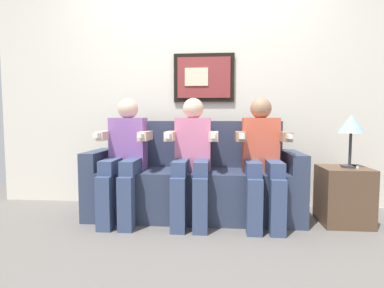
{
  "coord_description": "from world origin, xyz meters",
  "views": [
    {
      "loc": [
        0.23,
        -2.57,
        0.92
      ],
      "look_at": [
        0.0,
        0.15,
        0.7
      ],
      "focal_mm": 29.12,
      "sensor_mm": 36.0,
      "label": 1
    }
  ],
  "objects_px": {
    "table_lamp": "(351,126)",
    "spare_remote_on_table": "(353,166)",
    "side_table_right": "(344,195)",
    "couch": "(194,183)",
    "person_on_right": "(262,155)",
    "person_on_left": "(125,154)",
    "person_in_middle": "(192,155)"
  },
  "relations": [
    {
      "from": "spare_remote_on_table",
      "to": "couch",
      "type": "bearing_deg",
      "value": 175.59
    },
    {
      "from": "person_in_middle",
      "to": "table_lamp",
      "type": "distance_m",
      "value": 1.39
    },
    {
      "from": "couch",
      "to": "side_table_right",
      "type": "xyz_separation_m",
      "value": [
        1.33,
        -0.11,
        -0.06
      ]
    },
    {
      "from": "person_on_left",
      "to": "side_table_right",
      "type": "xyz_separation_m",
      "value": [
        1.94,
        0.06,
        -0.36
      ]
    },
    {
      "from": "couch",
      "to": "person_on_right",
      "type": "height_order",
      "value": "person_on_right"
    },
    {
      "from": "person_on_left",
      "to": "person_in_middle",
      "type": "xyz_separation_m",
      "value": [
        0.61,
        0.0,
        0.0
      ]
    },
    {
      "from": "person_on_left",
      "to": "person_in_middle",
      "type": "height_order",
      "value": "same"
    },
    {
      "from": "person_on_left",
      "to": "spare_remote_on_table",
      "type": "height_order",
      "value": "person_on_left"
    },
    {
      "from": "table_lamp",
      "to": "spare_remote_on_table",
      "type": "xyz_separation_m",
      "value": [
        0.03,
        0.0,
        -0.35
      ]
    },
    {
      "from": "person_on_right",
      "to": "person_in_middle",
      "type": "bearing_deg",
      "value": 180.0
    },
    {
      "from": "person_in_middle",
      "to": "person_on_right",
      "type": "height_order",
      "value": "same"
    },
    {
      "from": "couch",
      "to": "person_on_right",
      "type": "relative_size",
      "value": 1.76
    },
    {
      "from": "couch",
      "to": "person_in_middle",
      "type": "relative_size",
      "value": 1.76
    },
    {
      "from": "couch",
      "to": "table_lamp",
      "type": "xyz_separation_m",
      "value": [
        1.37,
        -0.11,
        0.55
      ]
    },
    {
      "from": "person_on_right",
      "to": "table_lamp",
      "type": "distance_m",
      "value": 0.8
    },
    {
      "from": "person_on_left",
      "to": "table_lamp",
      "type": "xyz_separation_m",
      "value": [
        1.98,
        0.06,
        0.25
      ]
    },
    {
      "from": "side_table_right",
      "to": "spare_remote_on_table",
      "type": "xyz_separation_m",
      "value": [
        0.07,
        -0.0,
        0.26
      ]
    },
    {
      "from": "person_on_left",
      "to": "table_lamp",
      "type": "height_order",
      "value": "person_on_left"
    },
    {
      "from": "person_on_left",
      "to": "person_on_right",
      "type": "bearing_deg",
      "value": 0.0
    },
    {
      "from": "side_table_right",
      "to": "table_lamp",
      "type": "bearing_deg",
      "value": -4.43
    },
    {
      "from": "person_in_middle",
      "to": "side_table_right",
      "type": "height_order",
      "value": "person_in_middle"
    },
    {
      "from": "person_in_middle",
      "to": "person_on_right",
      "type": "xyz_separation_m",
      "value": [
        0.61,
        0.0,
        0.0
      ]
    },
    {
      "from": "couch",
      "to": "side_table_right",
      "type": "relative_size",
      "value": 3.92
    },
    {
      "from": "couch",
      "to": "table_lamp",
      "type": "bearing_deg",
      "value": -4.56
    },
    {
      "from": "person_in_middle",
      "to": "table_lamp",
      "type": "relative_size",
      "value": 2.41
    },
    {
      "from": "table_lamp",
      "to": "person_in_middle",
      "type": "bearing_deg",
      "value": -177.56
    },
    {
      "from": "person_on_right",
      "to": "side_table_right",
      "type": "bearing_deg",
      "value": 4.88
    },
    {
      "from": "side_table_right",
      "to": "table_lamp",
      "type": "xyz_separation_m",
      "value": [
        0.04,
        -0.0,
        0.61
      ]
    },
    {
      "from": "side_table_right",
      "to": "person_on_left",
      "type": "bearing_deg",
      "value": -178.18
    },
    {
      "from": "table_lamp",
      "to": "spare_remote_on_table",
      "type": "height_order",
      "value": "table_lamp"
    },
    {
      "from": "person_on_right",
      "to": "couch",
      "type": "bearing_deg",
      "value": 164.63
    },
    {
      "from": "couch",
      "to": "table_lamp",
      "type": "relative_size",
      "value": 4.26
    }
  ]
}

